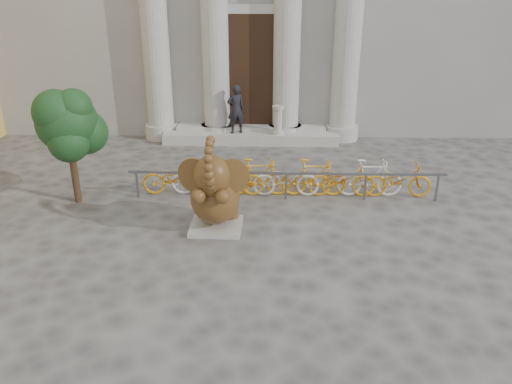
{
  "coord_description": "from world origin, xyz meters",
  "views": [
    {
      "loc": [
        0.64,
        -7.41,
        5.07
      ],
      "look_at": [
        0.38,
        2.13,
        1.1
      ],
      "focal_mm": 35.0,
      "sensor_mm": 36.0,
      "label": 1
    }
  ],
  "objects_px": {
    "bike_rack": "(286,177)",
    "pedestrian": "(236,109)",
    "tree": "(68,124)",
    "elephant_statue": "(215,195)"
  },
  "relations": [
    {
      "from": "tree",
      "to": "pedestrian",
      "type": "height_order",
      "value": "tree"
    },
    {
      "from": "tree",
      "to": "pedestrian",
      "type": "xyz_separation_m",
      "value": [
        3.65,
        5.18,
        -0.82
      ]
    },
    {
      "from": "bike_rack",
      "to": "tree",
      "type": "relative_size",
      "value": 2.78
    },
    {
      "from": "elephant_statue",
      "to": "pedestrian",
      "type": "xyz_separation_m",
      "value": [
        0.03,
        6.63,
        0.36
      ]
    },
    {
      "from": "tree",
      "to": "pedestrian",
      "type": "bearing_deg",
      "value": 54.88
    },
    {
      "from": "bike_rack",
      "to": "tree",
      "type": "height_order",
      "value": "tree"
    },
    {
      "from": "pedestrian",
      "to": "elephant_statue",
      "type": "bearing_deg",
      "value": 68.86
    },
    {
      "from": "bike_rack",
      "to": "pedestrian",
      "type": "height_order",
      "value": "pedestrian"
    },
    {
      "from": "elephant_statue",
      "to": "bike_rack",
      "type": "height_order",
      "value": "elephant_statue"
    },
    {
      "from": "bike_rack",
      "to": "elephant_statue",
      "type": "bearing_deg",
      "value": -128.78
    }
  ]
}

